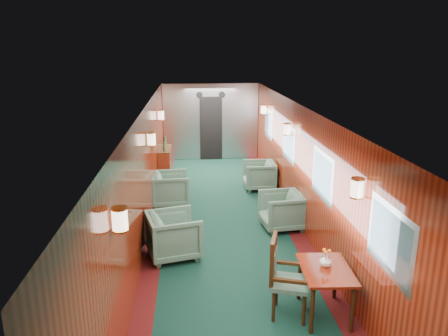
% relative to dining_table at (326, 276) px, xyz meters
% --- Properties ---
extents(room, '(12.00, 12.10, 2.40)m').
position_rel_dining_table_xyz_m(room, '(-1.08, 2.68, 1.06)').
color(room, '#0D3024').
rests_on(room, ground).
extents(bulkhead, '(2.98, 0.17, 2.39)m').
position_rel_dining_table_xyz_m(bulkhead, '(-1.08, 8.60, 0.61)').
color(bulkhead, '#B2B5BA').
rests_on(bulkhead, ground).
extents(windows_right, '(0.02, 8.60, 0.80)m').
position_rel_dining_table_xyz_m(windows_right, '(0.41, 2.93, 0.87)').
color(windows_right, '#BBBDC2').
rests_on(windows_right, ground).
extents(wall_sconces, '(2.97, 7.97, 0.25)m').
position_rel_dining_table_xyz_m(wall_sconces, '(-1.08, 3.25, 1.21)').
color(wall_sconces, '#FFE3C6').
rests_on(wall_sconces, ground).
extents(dining_table, '(0.69, 0.95, 0.69)m').
position_rel_dining_table_xyz_m(dining_table, '(0.00, 0.00, 0.00)').
color(dining_table, maroon).
rests_on(dining_table, ground).
extents(side_chair, '(0.61, 0.63, 1.11)m').
position_rel_dining_table_xyz_m(side_chair, '(-0.56, 0.06, 0.03)').
color(side_chair, '#1D4538').
rests_on(side_chair, ground).
extents(credenza, '(0.33, 1.05, 1.22)m').
position_rel_dining_table_xyz_m(credenza, '(-2.42, 6.12, -0.10)').
color(credenza, maroon).
rests_on(credenza, ground).
extents(flower_vase, '(0.21, 0.21, 0.17)m').
position_rel_dining_table_xyz_m(flower_vase, '(0.01, 0.07, 0.19)').
color(flower_vase, white).
rests_on(flower_vase, dining_table).
extents(armchair_left_near, '(1.04, 1.03, 0.78)m').
position_rel_dining_table_xyz_m(armchair_left_near, '(-2.06, 1.87, -0.19)').
color(armchair_left_near, '#1D4538').
rests_on(armchair_left_near, ground).
extents(armchair_left_far, '(0.90, 0.88, 0.76)m').
position_rel_dining_table_xyz_m(armchair_left_far, '(-2.21, 4.44, -0.20)').
color(armchair_left_far, '#1D4538').
rests_on(armchair_left_far, ground).
extents(armchair_right_near, '(0.89, 0.87, 0.73)m').
position_rel_dining_table_xyz_m(armchair_right_near, '(0.03, 2.93, -0.21)').
color(armchair_right_near, '#1D4538').
rests_on(armchair_right_near, ground).
extents(armchair_right_far, '(0.78, 0.76, 0.71)m').
position_rel_dining_table_xyz_m(armchair_right_far, '(-0.03, 5.42, -0.22)').
color(armchair_right_far, '#1D4538').
rests_on(armchair_right_far, ground).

